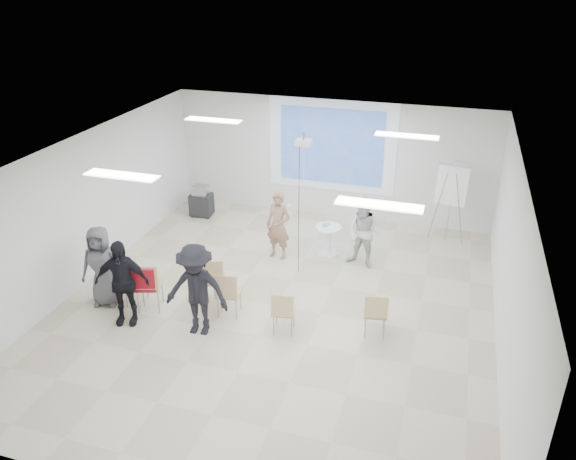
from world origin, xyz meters
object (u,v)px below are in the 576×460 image
(audience_outer, at_px, (101,262))
(audience_left, at_px, (121,277))
(pedestal_table, at_px, (328,239))
(player_left, at_px, (278,221))
(chair_far_left, at_px, (134,282))
(chair_right_far, at_px, (376,311))
(audience_mid, at_px, (196,284))
(chair_left_mid, at_px, (148,283))
(laptop, at_px, (213,277))
(chair_center, at_px, (228,291))
(flipchart_easel, at_px, (452,185))
(av_cart, at_px, (201,202))
(chair_left_inner, at_px, (212,277))
(chair_right_inner, at_px, (283,310))
(player_right, at_px, (364,229))

(audience_outer, bearing_deg, audience_left, -44.12)
(audience_outer, bearing_deg, pedestal_table, 28.76)
(player_left, height_order, chair_far_left, player_left)
(chair_right_far, height_order, audience_mid, audience_mid)
(audience_left, bearing_deg, chair_right_far, -4.10)
(chair_left_mid, height_order, audience_left, audience_left)
(laptop, bearing_deg, chair_center, 120.20)
(flipchart_easel, bearing_deg, av_cart, -167.90)
(chair_left_inner, distance_m, audience_outer, 2.08)
(chair_right_inner, xyz_separation_m, audience_outer, (-3.55, -0.04, 0.40))
(chair_left_mid, height_order, chair_left_inner, chair_left_mid)
(chair_center, xyz_separation_m, audience_mid, (-0.31, -0.60, 0.44))
(audience_mid, bearing_deg, player_left, 76.81)
(chair_far_left, xyz_separation_m, chair_center, (1.84, 0.15, 0.03))
(chair_left_mid, xyz_separation_m, chair_right_far, (4.18, 0.43, -0.08))
(chair_center, height_order, chair_right_inner, chair_center)
(pedestal_table, height_order, audience_left, audience_left)
(player_left, relative_size, audience_left, 0.93)
(chair_left_inner, xyz_separation_m, audience_outer, (-1.98, -0.56, 0.32))
(player_right, bearing_deg, chair_center, -110.80)
(audience_outer, bearing_deg, chair_left_mid, -11.11)
(audience_left, bearing_deg, flipchart_easel, 27.78)
(laptop, distance_m, audience_mid, 1.12)
(chair_left_mid, xyz_separation_m, audience_mid, (1.19, -0.36, 0.39))
(chair_far_left, relative_size, audience_left, 0.46)
(player_left, xyz_separation_m, flipchart_easel, (3.52, 1.92, 0.53))
(chair_far_left, relative_size, chair_right_inner, 1.03)
(av_cart, bearing_deg, chair_right_inner, -54.90)
(player_left, bearing_deg, chair_left_inner, -96.41)
(chair_left_inner, relative_size, flipchart_easel, 0.52)
(chair_right_far, xyz_separation_m, audience_mid, (-2.99, -0.79, 0.47))
(player_left, distance_m, chair_left_mid, 3.21)
(chair_right_inner, relative_size, audience_left, 0.44)
(audience_left, bearing_deg, chair_right_inner, -5.85)
(audience_outer, bearing_deg, chair_center, -5.98)
(player_left, bearing_deg, chair_center, -84.58)
(chair_far_left, xyz_separation_m, audience_outer, (-0.58, -0.10, 0.39))
(player_right, xyz_separation_m, chair_right_inner, (-0.90, -2.84, -0.38))
(laptop, bearing_deg, pedestal_table, -143.48)
(chair_center, xyz_separation_m, audience_outer, (-2.42, -0.26, 0.36))
(pedestal_table, distance_m, player_left, 1.20)
(flipchart_easel, bearing_deg, chair_right_inner, -110.12)
(player_right, height_order, chair_right_inner, player_right)
(chair_far_left, distance_m, chair_right_far, 4.54)
(pedestal_table, bearing_deg, chair_far_left, -135.17)
(chair_center, distance_m, laptop, 0.62)
(chair_left_inner, relative_size, audience_left, 0.52)
(chair_left_mid, xyz_separation_m, chair_left_inner, (1.05, 0.55, -0.01))
(chair_center, bearing_deg, flipchart_easel, 42.76)
(player_right, height_order, chair_far_left, player_right)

